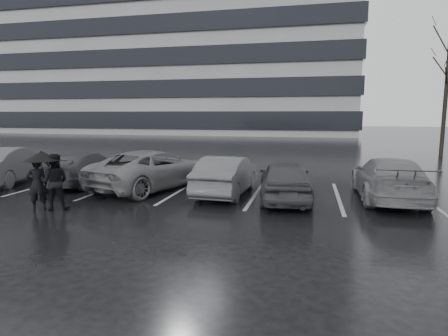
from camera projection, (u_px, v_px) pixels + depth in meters
ground at (224, 210)px, 11.02m from camera, size 160.00×160.00×0.00m
office_building at (157, 41)px, 60.11m from camera, size 61.00×26.00×29.00m
car_main at (285, 180)px, 12.15m from camera, size 2.05×4.12×1.35m
car_west_a at (227, 175)px, 13.11m from camera, size 1.62×4.16×1.35m
car_west_b at (153, 169)px, 14.15m from camera, size 3.95×5.73×1.45m
car_west_c at (86, 168)px, 15.02m from camera, size 1.91×4.52×1.30m
car_west_d at (9, 165)px, 15.27m from camera, size 2.58×4.73×1.48m
car_east at (389, 179)px, 12.26m from camera, size 1.96×4.80×1.39m
pedestrian_left at (37, 184)px, 10.93m from camera, size 0.67×0.63×1.54m
pedestrian_right at (55, 182)px, 10.97m from camera, size 0.98×0.87×1.66m
umbrella at (41, 156)px, 10.79m from camera, size 1.04×1.04×1.76m
stall_stripes at (218, 192)px, 13.61m from camera, size 19.72×5.00×0.00m
tree_north at (446, 91)px, 24.39m from camera, size 0.26×0.26×8.50m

